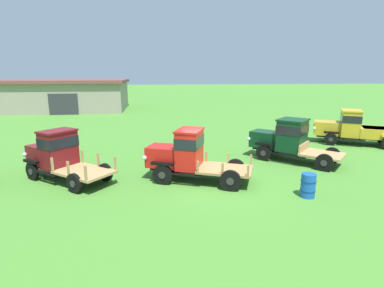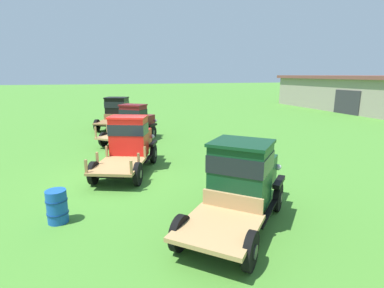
{
  "view_description": "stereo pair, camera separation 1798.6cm",
  "coord_description": "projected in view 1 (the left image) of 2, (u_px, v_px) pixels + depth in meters",
  "views": [
    {
      "loc": [
        -2.4,
        -12.02,
        4.6
      ],
      "look_at": [
        -0.51,
        3.14,
        1.0
      ],
      "focal_mm": 28.0,
      "sensor_mm": 36.0,
      "label": 1
    },
    {
      "loc": [
        11.62,
        -0.76,
        3.97
      ],
      "look_at": [
        -0.51,
        3.14,
        1.0
      ],
      "focal_mm": 28.0,
      "sensor_mm": 36.0,
      "label": 2
    }
  ],
  "objects": [
    {
      "name": "oil_drum_beside_row",
      "position": [
        308.0,
        185.0,
        11.36
      ],
      "size": [
        0.57,
        0.57,
        0.93
      ],
      "color": "#1951B2",
      "rests_on": "ground"
    },
    {
      "name": "vintage_truck_back_of_row",
      "position": [
        354.0,
        128.0,
        19.85
      ],
      "size": [
        5.43,
        4.05,
        2.27
      ],
      "color": "black",
      "rests_on": "ground"
    },
    {
      "name": "farm_shed",
      "position": [
        51.0,
        95.0,
        38.07
      ],
      "size": [
        18.95,
        10.24,
        3.84
      ],
      "color": "gray",
      "rests_on": "ground"
    },
    {
      "name": "vintage_truck_far_side",
      "position": [
        287.0,
        139.0,
        16.08
      ],
      "size": [
        4.58,
        4.46,
        2.27
      ],
      "color": "black",
      "rests_on": "ground"
    },
    {
      "name": "ground_plane",
      "position": [
        213.0,
        183.0,
        12.95
      ],
      "size": [
        240.0,
        240.0,
        0.0
      ],
      "primitive_type": "plane",
      "color": "#47842D"
    },
    {
      "name": "vintage_truck_second_in_line",
      "position": [
        58.0,
        154.0,
        13.27
      ],
      "size": [
        4.45,
        3.98,
        2.21
      ],
      "color": "black",
      "rests_on": "ground"
    },
    {
      "name": "vintage_truck_midrow_center",
      "position": [
        187.0,
        155.0,
        13.08
      ],
      "size": [
        4.88,
        3.19,
        2.28
      ],
      "color": "black",
      "rests_on": "ground"
    }
  ]
}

